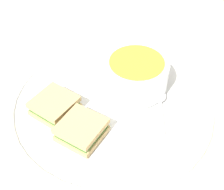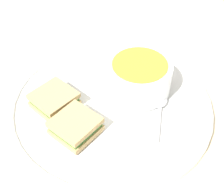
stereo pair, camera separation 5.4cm
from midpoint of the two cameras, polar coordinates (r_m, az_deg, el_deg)
ground_plane at (r=0.56m, az=2.74°, el=-2.58°), size 2.40×2.40×0.00m
plate at (r=0.56m, az=2.77°, el=-1.91°), size 0.35×0.35×0.02m
soup_bowl at (r=0.56m, az=7.72°, el=3.24°), size 0.11×0.11×0.06m
spoon at (r=0.55m, az=11.58°, el=-1.63°), size 0.10×0.07×0.01m
sandwich_half_near at (r=0.54m, az=-7.74°, el=-1.02°), size 0.09×0.09×0.03m
sandwich_half_far at (r=0.49m, az=-3.61°, el=-5.85°), size 0.09×0.09×0.03m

